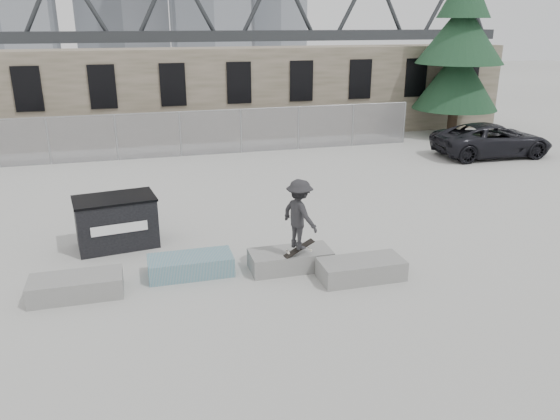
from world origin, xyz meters
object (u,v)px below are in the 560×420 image
Objects in this scene: dumpster at (116,222)px; spruce_tree at (461,41)px; planter_center_right at (290,259)px; skateboarder at (299,214)px; suv at (492,140)px; planter_offset at (361,268)px; planter_far_left at (76,286)px; planter_center_left at (191,265)px.

dumpster is 0.20× the size of spruce_tree.
skateboarder is at bearing -65.89° from planter_center_right.
spruce_tree reaches higher than suv.
dumpster is (-5.58, 3.60, 0.44)m from planter_offset.
skateboarder reaches higher than dumpster.
dumpster reaches higher than planter_far_left.
spruce_tree is at bearing -8.70° from suv.
suv is (17.04, 9.08, 0.48)m from planter_far_left.
dumpster is (0.87, 2.75, 0.44)m from planter_far_left.
planter_far_left is 1.00× the size of planter_offset.
planter_offset is at bearing -40.83° from dumpster.
planter_center_right is at bearing 0.30° from skateboarder.
planter_far_left is 1.05× the size of skateboarder.
planter_far_left is at bearing -142.52° from spruce_tree.
planter_center_left is at bearing 161.65° from planter_offset.
planter_center_left is 16.86m from suv.
dumpster is 20.71m from spruce_tree.
planter_center_right is 1.76m from planter_offset.
suv is (16.16, 6.33, 0.04)m from dumpster.
dumpster is at bearing 113.52° from suv.
suv is 15.11m from skateboarder.
planter_center_left is 2.90m from dumpster.
skateboarder is at bearing 129.94° from suv.
spruce_tree reaches higher than planter_center_right.
planter_center_left is at bearing 9.60° from planter_far_left.
spruce_tree is (17.93, 13.75, 4.54)m from planter_far_left.
planter_center_right is 1.29m from skateboarder.
suv reaches higher than planter_far_left.
spruce_tree is 6.06× the size of skateboarder.
planter_far_left is 2.92m from dumpster.
dumpster reaches higher than planter_center_left.
planter_far_left and planter_center_left have the same top height.
planter_far_left is at bearing 172.49° from planter_offset.
spruce_tree is at bearing 51.83° from planter_offset.
planter_center_right is 15.03m from suv.
spruce_tree is at bearing 46.48° from planter_center_right.
planter_far_left is 0.89× the size of dumpster.
planter_center_left is at bearing -61.64° from dumpster.
skateboarder reaches higher than planter_offset.
spruce_tree reaches higher than planter_offset.
spruce_tree is at bearing 40.93° from planter_center_left.
planter_center_right is 1.00× the size of planter_offset.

